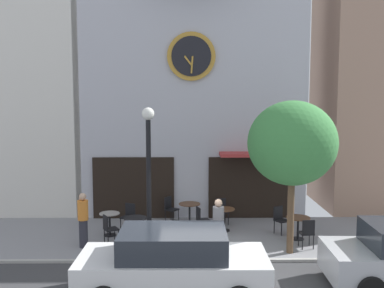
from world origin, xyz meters
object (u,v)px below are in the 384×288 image
(pedestrian_orange, at_px, (83,219))
(parked_car_white, at_px, (173,264))
(cafe_table_near_curb, at_px, (224,215))
(cafe_table_near_door, at_px, (298,223))
(street_tree, at_px, (292,144))
(pedestrian_grey, at_px, (218,227))
(cafe_chair_outer, at_px, (129,215))
(cafe_chair_by_entrance, at_px, (170,207))
(cafe_table_rightmost, at_px, (135,224))
(cafe_chair_corner, at_px, (307,231))
(cafe_table_center_left, at_px, (190,209))
(cafe_table_leftmost, at_px, (110,220))
(cafe_chair_facing_wall, at_px, (222,209))
(cafe_chair_under_awning, at_px, (280,218))
(cafe_chair_left_end, at_px, (109,227))
(cafe_chair_curbside, at_px, (201,218))
(street_lamp, at_px, (149,180))

(pedestrian_orange, xyz_separation_m, parked_car_white, (2.82, -3.34, -0.10))
(cafe_table_near_curb, relative_size, cafe_table_near_door, 1.01)
(street_tree, height_order, pedestrian_grey, street_tree)
(cafe_table_near_curb, xyz_separation_m, cafe_chair_outer, (-3.25, 0.18, -0.03))
(cafe_chair_by_entrance, height_order, pedestrian_grey, pedestrian_grey)
(cafe_table_rightmost, height_order, cafe_chair_corner, cafe_chair_corner)
(cafe_table_center_left, relative_size, cafe_chair_corner, 0.85)
(cafe_chair_outer, bearing_deg, cafe_table_leftmost, -130.50)
(cafe_chair_facing_wall, bearing_deg, cafe_chair_corner, -48.27)
(street_tree, xyz_separation_m, cafe_chair_outer, (-5.00, 2.32, -2.69))
(cafe_table_leftmost, bearing_deg, pedestrian_grey, -29.76)
(cafe_table_near_curb, xyz_separation_m, pedestrian_grey, (-0.36, -2.41, 0.31))
(cafe_table_center_left, height_order, cafe_chair_outer, cafe_chair_outer)
(cafe_chair_facing_wall, height_order, pedestrian_orange, pedestrian_orange)
(street_tree, xyz_separation_m, cafe_chair_under_awning, (0.09, 1.86, -2.69))
(cafe_chair_left_end, height_order, cafe_chair_facing_wall, same)
(cafe_table_rightmost, height_order, cafe_chair_facing_wall, cafe_chair_facing_wall)
(cafe_table_near_curb, bearing_deg, cafe_table_center_left, 144.84)
(cafe_chair_curbside, relative_size, cafe_chair_facing_wall, 1.00)
(street_tree, bearing_deg, cafe_chair_curbside, 143.94)
(street_lamp, bearing_deg, cafe_chair_corner, 4.05)
(cafe_chair_curbside, bearing_deg, cafe_table_rightmost, -161.98)
(cafe_table_rightmost, distance_m, cafe_chair_under_awning, 4.79)
(cafe_table_rightmost, height_order, cafe_chair_left_end, cafe_chair_left_end)
(cafe_chair_by_entrance, xyz_separation_m, parked_car_white, (0.30, -6.13, 0.23))
(street_tree, distance_m, cafe_table_near_door, 2.99)
(street_tree, height_order, cafe_table_near_curb, street_tree)
(cafe_table_center_left, distance_m, cafe_chair_left_end, 3.27)
(cafe_table_leftmost, height_order, cafe_table_rightmost, cafe_table_leftmost)
(street_tree, bearing_deg, pedestrian_orange, 174.93)
(cafe_chair_under_awning, bearing_deg, street_lamp, -156.25)
(cafe_chair_left_end, xyz_separation_m, cafe_chair_facing_wall, (3.67, 2.13, 0.00))
(cafe_chair_facing_wall, bearing_deg, street_tree, -59.44)
(cafe_chair_curbside, distance_m, pedestrian_orange, 3.85)
(cafe_table_center_left, relative_size, pedestrian_orange, 0.46)
(cafe_chair_corner, distance_m, pedestrian_grey, 2.81)
(cafe_chair_corner, bearing_deg, street_tree, -149.74)
(cafe_table_leftmost, relative_size, cafe_table_near_door, 0.98)
(street_lamp, relative_size, cafe_table_leftmost, 5.63)
(street_lamp, relative_size, street_tree, 0.96)
(street_tree, xyz_separation_m, parked_car_white, (-3.33, -2.80, -2.46))
(cafe_chair_under_awning, height_order, cafe_chair_outer, same)
(street_lamp, height_order, cafe_chair_outer, street_lamp)
(street_tree, relative_size, cafe_table_center_left, 5.82)
(cafe_table_leftmost, relative_size, cafe_table_near_curb, 0.98)
(cafe_table_center_left, relative_size, cafe_chair_left_end, 0.85)
(cafe_table_center_left, height_order, cafe_table_near_curb, cafe_table_near_curb)
(cafe_chair_curbside, bearing_deg, cafe_chair_by_entrance, 126.28)
(street_tree, relative_size, cafe_chair_curbside, 4.94)
(pedestrian_grey, bearing_deg, cafe_table_rightmost, 150.22)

